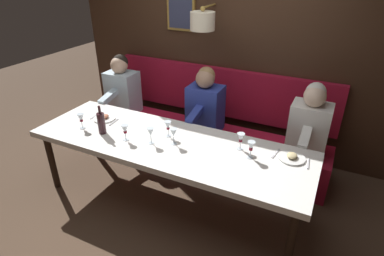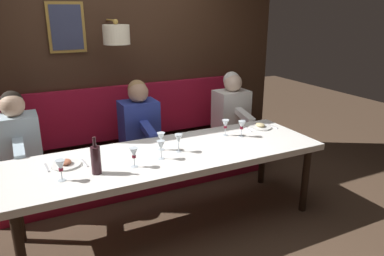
% 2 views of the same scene
% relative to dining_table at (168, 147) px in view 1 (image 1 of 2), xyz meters
% --- Properties ---
extents(ground_plane, '(12.00, 12.00, 0.00)m').
position_rel_dining_table_xyz_m(ground_plane, '(0.00, 0.00, -0.68)').
color(ground_plane, '#4C3828').
extents(dining_table, '(0.90, 2.79, 0.74)m').
position_rel_dining_table_xyz_m(dining_table, '(0.00, 0.00, 0.00)').
color(dining_table, white).
rests_on(dining_table, ground_plane).
extents(banquette_bench, '(0.52, 2.99, 0.45)m').
position_rel_dining_table_xyz_m(banquette_bench, '(0.89, 0.00, -0.45)').
color(banquette_bench, maroon).
rests_on(banquette_bench, ground_plane).
extents(back_wall_panel, '(0.59, 4.19, 2.90)m').
position_rel_dining_table_xyz_m(back_wall_panel, '(1.46, 0.01, 0.68)').
color(back_wall_panel, '#382316').
rests_on(back_wall_panel, ground_plane).
extents(diner_nearest, '(0.60, 0.40, 0.79)m').
position_rel_dining_table_xyz_m(diner_nearest, '(0.88, -1.19, 0.14)').
color(diner_nearest, white).
rests_on(diner_nearest, banquette_bench).
extents(diner_near, '(0.60, 0.40, 0.79)m').
position_rel_dining_table_xyz_m(diner_near, '(0.88, -0.00, 0.14)').
color(diner_near, '#283893').
rests_on(diner_near, banquette_bench).
extents(diner_middle, '(0.60, 0.40, 0.79)m').
position_rel_dining_table_xyz_m(diner_middle, '(0.88, 1.21, 0.14)').
color(diner_middle, silver).
rests_on(diner_middle, banquette_bench).
extents(place_setting_0, '(0.24, 0.33, 0.05)m').
position_rel_dining_table_xyz_m(place_setting_0, '(0.22, -1.14, 0.07)').
color(place_setting_0, white).
rests_on(place_setting_0, dining_table).
extents(place_setting_1, '(0.24, 0.32, 0.05)m').
position_rel_dining_table_xyz_m(place_setting_1, '(0.12, 0.88, 0.07)').
color(place_setting_1, white).
rests_on(place_setting_1, dining_table).
extents(wine_glass_0, '(0.07, 0.07, 0.16)m').
position_rel_dining_table_xyz_m(wine_glass_0, '(0.10, 0.05, 0.18)').
color(wine_glass_0, silver).
rests_on(wine_glass_0, dining_table).
extents(wine_glass_1, '(0.07, 0.07, 0.16)m').
position_rel_dining_table_xyz_m(wine_glass_1, '(0.08, -0.80, 0.18)').
color(wine_glass_1, silver).
rests_on(wine_glass_1, dining_table).
extents(wine_glass_2, '(0.07, 0.07, 0.16)m').
position_rel_dining_table_xyz_m(wine_glass_2, '(-0.15, 0.39, 0.18)').
color(wine_glass_2, silver).
rests_on(wine_glass_2, dining_table).
extents(wine_glass_3, '(0.07, 0.07, 0.16)m').
position_rel_dining_table_xyz_m(wine_glass_3, '(0.18, -0.67, 0.18)').
color(wine_glass_3, silver).
rests_on(wine_glass_3, dining_table).
extents(wine_glass_4, '(0.07, 0.07, 0.16)m').
position_rel_dining_table_xyz_m(wine_glass_4, '(-0.10, 0.13, 0.18)').
color(wine_glass_4, silver).
rests_on(wine_glass_4, dining_table).
extents(wine_glass_5, '(0.07, 0.07, 0.16)m').
position_rel_dining_table_xyz_m(wine_glass_5, '(-0.01, -0.07, 0.18)').
color(wine_glass_5, silver).
rests_on(wine_glass_5, dining_table).
extents(wine_glass_6, '(0.07, 0.07, 0.16)m').
position_rel_dining_table_xyz_m(wine_glass_6, '(-0.15, 0.95, 0.18)').
color(wine_glass_6, silver).
rests_on(wine_glass_6, dining_table).
extents(wine_bottle, '(0.08, 0.08, 0.30)m').
position_rel_dining_table_xyz_m(wine_bottle, '(-0.14, 0.69, 0.18)').
color(wine_bottle, '#33191E').
rests_on(wine_bottle, dining_table).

